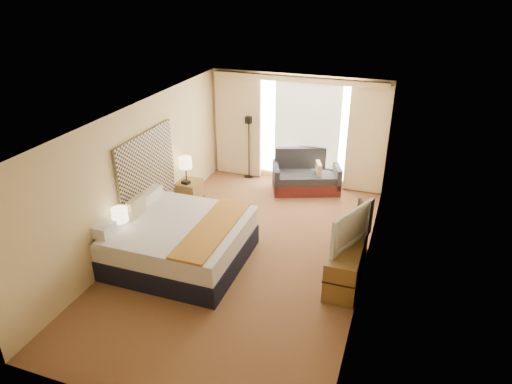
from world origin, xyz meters
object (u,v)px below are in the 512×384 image
(nightstand_left, at_px, (124,252))
(lamp_left, at_px, (120,215))
(television, at_px, (347,225))
(media_dresser, at_px, (348,256))
(lamp_right, at_px, (185,163))
(loveseat, at_px, (306,177))
(floor_lamp, at_px, (249,135))
(bed, at_px, (178,241))
(desk_chair, at_px, (351,235))
(nightstand_right, at_px, (190,193))

(nightstand_left, distance_m, lamp_left, 0.72)
(lamp_left, height_order, television, television)
(media_dresser, xyz_separation_m, television, (-0.05, -0.15, 0.67))
(media_dresser, height_order, lamp_right, lamp_right)
(loveseat, height_order, television, television)
(lamp_left, relative_size, television, 0.51)
(media_dresser, xyz_separation_m, floor_lamp, (-2.98, 3.30, 0.75))
(bed, relative_size, lamp_right, 3.91)
(nightstand_left, height_order, lamp_right, lamp_right)
(desk_chair, relative_size, television, 1.00)
(bed, height_order, television, television)
(desk_chair, bearing_deg, television, -111.78)
(media_dresser, height_order, desk_chair, desk_chair)
(television, bearing_deg, lamp_right, 91.52)
(lamp_right, bearing_deg, media_dresser, -20.46)
(television, bearing_deg, loveseat, 48.05)
(loveseat, height_order, lamp_left, lamp_left)
(media_dresser, xyz_separation_m, lamp_left, (-3.70, -1.03, 0.65))
(loveseat, distance_m, lamp_left, 4.69)
(television, bearing_deg, media_dresser, 5.65)
(nightstand_right, relative_size, desk_chair, 0.49)
(nightstand_left, bearing_deg, television, 13.87)
(nightstand_left, distance_m, nightstand_right, 2.50)
(loveseat, height_order, floor_lamp, floor_lamp)
(floor_lamp, relative_size, lamp_left, 2.71)
(bed, relative_size, loveseat, 1.33)
(nightstand_right, height_order, loveseat, loveseat)
(bed, bearing_deg, desk_chair, 19.77)
(bed, distance_m, television, 2.94)
(bed, distance_m, floor_lamp, 3.95)
(nightstand_right, height_order, floor_lamp, floor_lamp)
(desk_chair, relative_size, lamp_right, 1.93)
(loveseat, relative_size, floor_lamp, 1.10)
(nightstand_right, xyz_separation_m, lamp_left, (0.00, -2.48, 0.72))
(media_dresser, height_order, bed, bed)
(lamp_left, distance_m, television, 3.75)
(floor_lamp, bearing_deg, desk_chair, -43.97)
(nightstand_right, height_order, television, television)
(loveseat, bearing_deg, television, -87.24)
(media_dresser, distance_m, loveseat, 3.38)
(nightstand_left, relative_size, television, 0.49)
(lamp_right, xyz_separation_m, television, (3.67, -1.53, 0.02))
(lamp_right, bearing_deg, bed, -67.31)
(media_dresser, bearing_deg, lamp_left, -164.51)
(nightstand_left, xyz_separation_m, desk_chair, (3.68, 1.50, 0.23))
(floor_lamp, bearing_deg, loveseat, -9.56)
(loveseat, xyz_separation_m, lamp_right, (-2.26, -1.66, 0.69))
(nightstand_right, relative_size, lamp_left, 0.95)
(bed, relative_size, floor_lamp, 1.46)
(loveseat, distance_m, floor_lamp, 1.73)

